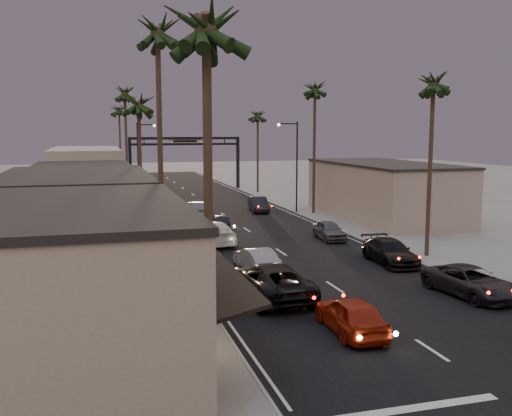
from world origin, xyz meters
TOP-DOWN VIEW (x-y plane):
  - ground at (0.00, 40.00)m, footprint 200.00×200.00m
  - road at (0.00, 45.00)m, footprint 14.00×120.00m
  - sidewalk_left at (-9.50, 52.00)m, footprint 5.00×92.00m
  - sidewalk_right at (9.50, 52.00)m, footprint 5.00×92.00m
  - storefront_near at (-13.00, 12.00)m, footprint 8.00×12.00m
  - storefront_mid at (-13.00, 26.00)m, footprint 8.00×14.00m
  - storefront_far at (-13.00, 42.00)m, footprint 8.00×16.00m
  - storefront_dist at (-13.00, 65.00)m, footprint 8.00×20.00m
  - building_right at (14.00, 40.00)m, footprint 8.00×18.00m
  - arch at (0.00, 70.00)m, footprint 15.20×0.40m
  - streetlight_right at (6.92, 45.00)m, footprint 2.13×0.30m
  - streetlight_left at (-6.92, 58.00)m, footprint 2.13×0.30m
  - palm_la at (-8.60, 9.00)m, footprint 3.20×3.20m
  - palm_lb at (-8.60, 22.00)m, footprint 3.20×3.20m
  - palm_lc at (-8.60, 36.00)m, footprint 3.20×3.20m
  - palm_ld at (-8.60, 55.00)m, footprint 3.20×3.20m
  - palm_ra at (8.60, 24.00)m, footprint 3.20×3.20m
  - palm_rb at (8.60, 44.00)m, footprint 3.20×3.20m
  - palm_rc at (8.60, 64.00)m, footprint 3.20×3.20m
  - palm_far at (-8.30, 78.00)m, footprint 3.20×3.20m
  - oncoming_red at (-2.12, 12.53)m, footprint 1.95×4.53m
  - oncoming_pickup at (-3.80, 18.03)m, footprint 3.10×6.35m
  - oncoming_silver at (-3.01, 23.53)m, footprint 1.86×4.33m
  - oncoming_white at (-3.90, 31.98)m, footprint 2.94×5.90m
  - oncoming_dgrey at (-2.12, 37.48)m, footprint 2.14×4.23m
  - oncoming_grey_far at (-2.76, 45.28)m, footprint 1.73×4.38m
  - curbside_near at (5.83, 15.70)m, footprint 3.02×5.48m
  - curbside_black at (5.43, 23.04)m, footprint 2.34×5.22m
  - curbside_grey at (4.89, 31.31)m, footprint 1.91×4.22m
  - curbside_far at (3.86, 46.98)m, footprint 2.12×4.67m

SIDE VIEW (x-z plane):
  - ground at x=0.00m, z-range 0.00..0.00m
  - road at x=0.00m, z-range -0.01..0.01m
  - sidewalk_left at x=-9.50m, z-range 0.00..0.12m
  - sidewalk_right at x=9.50m, z-range 0.00..0.12m
  - oncoming_dgrey at x=-2.12m, z-range 0.00..1.38m
  - oncoming_silver at x=-3.01m, z-range 0.00..1.39m
  - curbside_grey at x=4.89m, z-range 0.00..1.41m
  - oncoming_grey_far at x=-2.76m, z-range 0.00..1.42m
  - curbside_near at x=5.83m, z-range 0.00..1.45m
  - curbside_black at x=5.43m, z-range 0.00..1.49m
  - curbside_far at x=3.86m, z-range 0.00..1.49m
  - oncoming_red at x=-2.12m, z-range 0.00..1.52m
  - oncoming_white at x=-3.90m, z-range 0.00..1.65m
  - oncoming_pickup at x=-3.80m, z-range 0.00..1.74m
  - storefront_far at x=-13.00m, z-range 0.00..5.00m
  - building_right at x=14.00m, z-range 0.00..5.00m
  - storefront_near at x=-13.00m, z-range 0.00..5.50m
  - storefront_mid at x=-13.00m, z-range 0.00..5.50m
  - storefront_dist at x=-13.00m, z-range 0.00..6.00m
  - streetlight_right at x=6.92m, z-range 0.83..9.83m
  - streetlight_left at x=-6.92m, z-range 0.83..9.83m
  - arch at x=0.00m, z-range 1.90..9.17m
  - palm_lc at x=-8.60m, z-range 4.37..16.57m
  - palm_rc at x=8.60m, z-range 4.37..16.57m
  - palm_la at x=-8.60m, z-range 4.84..18.04m
  - palm_ra at x=8.60m, z-range 4.84..18.04m
  - palm_far at x=-8.30m, z-range 4.84..18.04m
  - palm_ld at x=-8.60m, z-range 5.32..19.52m
  - palm_rb at x=8.60m, z-range 5.32..19.52m
  - palm_lb at x=-8.60m, z-range 5.79..20.99m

